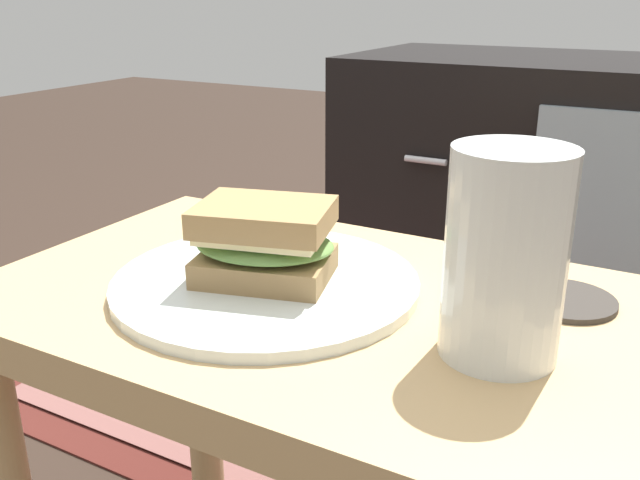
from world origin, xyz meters
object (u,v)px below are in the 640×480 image
Objects in this scene: tv_cabinet at (588,209)px; plate at (266,283)px; coaster at (565,300)px; sandwich_front at (265,242)px; beer_glass at (505,261)px.

tv_cabinet reaches higher than plate.
coaster is at bearing -83.76° from tv_cabinet.
tv_cabinet reaches higher than sandwich_front.
sandwich_front is 0.21m from beer_glass.
beer_glass is 1.81× the size of coaster.
coaster is (0.23, 0.09, -0.00)m from plate.
plate is at bearing 175.77° from beer_glass.
tv_cabinet is 0.89m from coaster.
beer_glass is at bearing -4.23° from sandwich_front.
beer_glass is (0.07, -0.97, 0.24)m from tv_cabinet.
coaster is (0.03, 0.11, -0.07)m from beer_glass.
beer_glass is 0.13m from coaster.
coaster is at bearing 75.83° from beer_glass.
beer_glass reaches higher than sandwich_front.
tv_cabinet is at bearing 93.94° from beer_glass.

